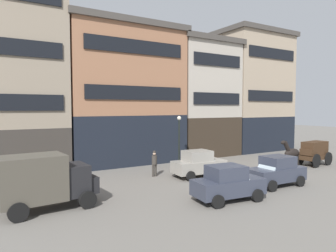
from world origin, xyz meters
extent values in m
plane|color=slate|center=(0.00, 0.00, 0.00)|extent=(120.00, 120.00, 0.00)
cube|color=#38332D|center=(-12.49, 10.08, 1.67)|extent=(6.81, 5.23, 3.34)
cube|color=gray|center=(-12.49, 10.08, 8.72)|extent=(6.81, 5.23, 10.76)
cube|color=black|center=(-12.49, 7.40, 5.13)|extent=(5.72, 0.12, 1.10)
cube|color=black|center=(-12.49, 7.40, 8.72)|extent=(5.72, 0.12, 1.10)
cube|color=black|center=(-3.97, 10.08, 2.07)|extent=(9.94, 5.23, 4.14)
cube|color=#9E6B4C|center=(-3.97, 10.08, 7.79)|extent=(9.94, 5.23, 7.30)
cube|color=#47423D|center=(-3.97, 10.08, 11.69)|extent=(10.44, 5.73, 0.50)
cube|color=black|center=(-3.97, 7.40, 5.97)|extent=(8.35, 0.12, 1.10)
cube|color=black|center=(-3.97, 7.40, 9.62)|extent=(8.35, 0.12, 1.10)
cube|color=#33281E|center=(4.41, 10.08, 1.92)|extent=(6.51, 5.23, 3.84)
cube|color=#B7AD9E|center=(4.41, 10.08, 7.43)|extent=(6.51, 5.23, 7.18)
cube|color=#47423D|center=(4.41, 10.08, 11.26)|extent=(7.01, 5.73, 0.50)
cube|color=black|center=(4.41, 7.40, 5.63)|extent=(5.47, 0.12, 1.10)
cube|color=black|center=(4.41, 7.40, 9.22)|extent=(5.47, 0.12, 1.10)
cube|color=black|center=(11.86, 10.08, 1.89)|extent=(8.08, 5.23, 3.78)
cube|color=tan|center=(11.86, 10.08, 8.27)|extent=(8.08, 5.23, 8.99)
cube|color=#47423D|center=(11.86, 10.08, 13.02)|extent=(8.58, 5.73, 0.50)
cube|color=black|center=(11.86, 7.40, 6.02)|extent=(6.79, 0.12, 1.10)
cube|color=black|center=(11.86, 7.40, 10.52)|extent=(6.79, 0.12, 1.10)
cube|color=#3D2819|center=(8.99, 0.41, 0.70)|extent=(2.77, 1.46, 0.36)
cube|color=#3D2819|center=(8.99, 0.41, 1.43)|extent=(2.36, 1.24, 1.10)
cube|color=#3D2819|center=(7.85, 0.34, 1.18)|extent=(0.46, 1.06, 0.50)
cylinder|color=black|center=(8.14, -0.36, 0.55)|extent=(1.10, 0.15, 1.10)
cylinder|color=black|center=(8.05, 1.06, 0.55)|extent=(1.10, 0.15, 1.10)
cylinder|color=black|center=(9.93, -0.24, 0.55)|extent=(1.10, 0.15, 1.10)
cylinder|color=black|center=(9.85, 1.17, 0.55)|extent=(1.10, 0.15, 1.10)
ellipsoid|color=black|center=(6.09, 0.41, 1.25)|extent=(1.73, 0.70, 0.70)
cylinder|color=black|center=(5.37, 0.36, 1.85)|extent=(0.68, 0.36, 0.76)
ellipsoid|color=black|center=(4.97, 0.34, 2.15)|extent=(0.57, 0.27, 0.30)
cylinder|color=black|center=(6.90, 0.46, 1.10)|extent=(0.27, 0.12, 0.65)
cylinder|color=black|center=(5.56, 0.19, 0.47)|extent=(0.14, 0.14, 0.95)
cylinder|color=black|center=(5.53, 0.55, 0.47)|extent=(0.14, 0.14, 0.95)
cylinder|color=black|center=(6.65, 0.26, 0.47)|extent=(0.14, 0.14, 0.95)
cylinder|color=black|center=(6.63, 0.62, 0.47)|extent=(0.14, 0.14, 0.95)
cube|color=black|center=(-10.87, 0.14, 1.27)|extent=(1.53, 1.80, 1.50)
cube|color=black|center=(-10.18, 0.20, 0.97)|extent=(1.01, 1.51, 0.80)
cube|color=#4C473D|center=(-12.67, 0.00, 1.57)|extent=(2.94, 2.11, 2.10)
cube|color=silver|center=(-10.43, 0.18, 1.52)|extent=(0.30, 1.37, 0.64)
cylinder|color=black|center=(-10.50, 1.13, 0.42)|extent=(0.85, 0.29, 0.84)
cylinder|color=black|center=(-10.35, -0.77, 0.42)|extent=(0.85, 0.29, 0.84)
cylinder|color=black|center=(-13.49, 0.89, 0.42)|extent=(0.85, 0.29, 0.84)
cylinder|color=black|center=(-13.34, -1.00, 0.42)|extent=(0.85, 0.29, 0.84)
cube|color=gray|center=(-1.79, 1.94, 0.73)|extent=(3.78, 1.80, 0.80)
cube|color=gray|center=(-1.94, 1.95, 1.48)|extent=(1.88, 1.54, 0.70)
cube|color=silver|center=(-1.09, 1.90, 1.35)|extent=(0.41, 1.33, 0.56)
cylinder|color=black|center=(-0.55, 2.71, 0.33)|extent=(0.67, 0.22, 0.66)
cylinder|color=black|center=(-0.64, 1.04, 0.33)|extent=(0.67, 0.22, 0.66)
cylinder|color=black|center=(-2.95, 2.84, 0.33)|extent=(0.67, 0.22, 0.66)
cylinder|color=black|center=(-3.04, 1.17, 0.33)|extent=(0.67, 0.22, 0.66)
cube|color=#333847|center=(-3.77, -3.23, 0.73)|extent=(3.85, 1.98, 0.80)
cube|color=#333847|center=(-3.92, -3.21, 1.48)|extent=(1.94, 1.62, 0.70)
cube|color=silver|center=(-3.07, -3.30, 1.35)|extent=(0.47, 1.34, 0.56)
cylinder|color=black|center=(-2.49, -2.52, 0.33)|extent=(0.68, 0.25, 0.66)
cylinder|color=black|center=(-2.66, -4.19, 0.33)|extent=(0.68, 0.25, 0.66)
cylinder|color=black|center=(-4.88, -2.27, 0.33)|extent=(0.68, 0.25, 0.66)
cylinder|color=black|center=(-5.05, -3.94, 0.33)|extent=(0.68, 0.25, 0.66)
cube|color=#333847|center=(0.74, -2.48, 0.73)|extent=(3.76, 1.74, 0.80)
cube|color=#333847|center=(0.89, -2.49, 1.48)|extent=(1.85, 1.51, 0.70)
cube|color=silver|center=(0.04, -2.46, 1.35)|extent=(0.38, 1.32, 0.56)
cylinder|color=black|center=(-0.50, -3.28, 0.33)|extent=(0.67, 0.20, 0.66)
cylinder|color=black|center=(-0.43, -1.60, 0.33)|extent=(0.67, 0.20, 0.66)
cylinder|color=black|center=(1.90, -3.37, 0.33)|extent=(0.67, 0.20, 0.66)
cylinder|color=black|center=(1.97, -1.69, 0.33)|extent=(0.67, 0.20, 0.66)
cylinder|color=#38332D|center=(-4.52, 3.58, 0.42)|extent=(0.16, 0.16, 0.85)
cylinder|color=#38332D|center=(-4.32, 3.58, 0.42)|extent=(0.16, 0.16, 0.85)
cylinder|color=#38332D|center=(-4.42, 3.58, 1.16)|extent=(0.51, 0.51, 0.62)
sphere|color=tan|center=(-4.42, 3.58, 1.60)|extent=(0.22, 0.22, 0.22)
cylinder|color=#38332D|center=(-4.42, 3.58, 1.70)|extent=(0.28, 0.28, 0.02)
cylinder|color=#38332D|center=(-4.42, 3.58, 1.75)|extent=(0.18, 0.18, 0.09)
cylinder|color=black|center=(-1.22, 5.35, 1.90)|extent=(0.12, 0.12, 3.80)
sphere|color=silver|center=(-1.22, 5.35, 3.96)|extent=(0.32, 0.32, 0.32)
cylinder|color=maroon|center=(-8.75, 5.48, 0.35)|extent=(0.24, 0.24, 0.70)
sphere|color=maroon|center=(-8.75, 5.48, 0.72)|extent=(0.22, 0.22, 0.22)
camera|label=1|loc=(-14.38, -14.90, 4.78)|focal=32.60mm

